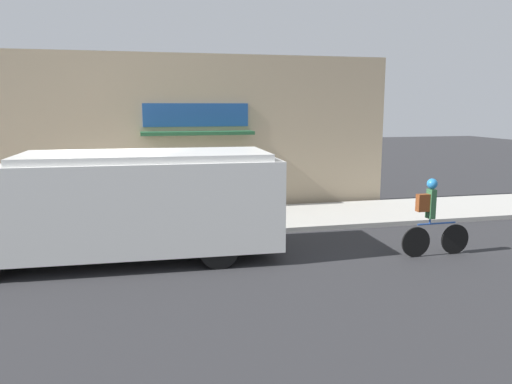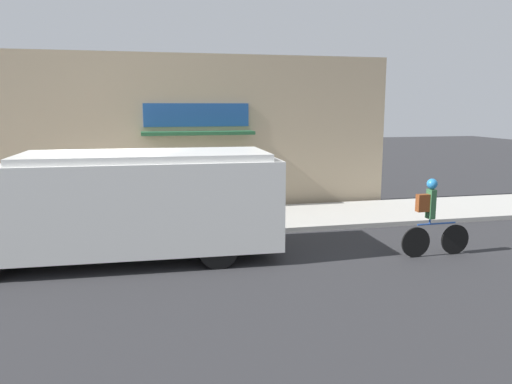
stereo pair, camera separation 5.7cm
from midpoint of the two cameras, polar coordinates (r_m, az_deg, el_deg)
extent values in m
plane|color=#2B2B2D|center=(11.99, -16.08, -5.65)|extent=(70.00, 70.00, 0.00)
cube|color=#ADAAA3|center=(13.39, -15.81, -3.76)|extent=(28.00, 2.92, 0.12)
cube|color=tan|center=(14.82, -15.94, 6.29)|extent=(16.55, 0.18, 4.61)
cube|color=#1E4C93|center=(14.76, -6.94, 8.73)|extent=(3.06, 0.05, 0.67)
cube|color=#235633|center=(14.48, -6.77, 6.70)|extent=(3.22, 0.64, 0.10)
cube|color=white|center=(10.41, -12.43, -1.21)|extent=(5.33, 2.32, 1.79)
cube|color=white|center=(10.28, -12.62, 4.07)|extent=(4.91, 2.13, 0.14)
cube|color=red|center=(11.82, -19.38, 0.20)|extent=(0.04, 0.44, 0.44)
cylinder|color=black|center=(11.89, -26.47, -4.50)|extent=(0.78, 0.28, 0.78)
cylinder|color=black|center=(11.53, -5.58, -3.93)|extent=(0.78, 0.28, 0.78)
cylinder|color=black|center=(9.77, -4.46, -6.44)|extent=(0.78, 0.28, 0.78)
cylinder|color=black|center=(11.44, 21.64, -5.04)|extent=(0.64, 0.05, 0.64)
cylinder|color=black|center=(10.93, 17.66, -5.48)|extent=(0.64, 0.05, 0.64)
cylinder|color=#234793|center=(11.09, 19.81, -3.40)|extent=(0.89, 0.05, 0.04)
cylinder|color=#234793|center=(10.99, 19.12, -3.16)|extent=(0.04, 0.04, 0.12)
cube|color=#2D5B38|center=(10.92, 19.23, -1.28)|extent=(0.12, 0.20, 0.61)
sphere|color=#2375B7|center=(10.85, 19.35, 0.90)|extent=(0.22, 0.22, 0.22)
cube|color=brown|center=(10.81, 18.39, -1.18)|extent=(0.26, 0.14, 0.36)
cylinder|color=slate|center=(14.43, -27.19, -1.73)|extent=(0.61, 0.61, 0.75)
cylinder|color=black|center=(14.37, -27.31, -0.19)|extent=(0.62, 0.62, 0.04)
camera|label=1|loc=(0.03, -90.14, -0.02)|focal=35.00mm
camera|label=2|loc=(0.03, 89.86, 0.02)|focal=35.00mm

